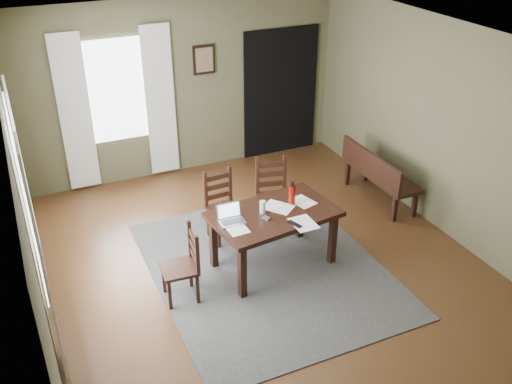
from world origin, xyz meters
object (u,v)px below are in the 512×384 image
chair_end (183,266)px  chair_back_right (273,195)px  water_bottle (292,194)px  chair_back_left (223,206)px  laptop (231,216)px  bench (377,172)px  dining_table (274,219)px

chair_end → chair_back_right: bearing=125.6°
chair_back_right → water_bottle: size_ratio=3.49×
chair_back_left → chair_end: bearing=-134.6°
laptop → water_bottle: water_bottle is taller
laptop → chair_back_right: bearing=41.1°
chair_end → chair_back_left: (0.84, 0.98, 0.02)m
bench → laptop: 2.70m
chair_end → water_bottle: bearing=104.4°
dining_table → chair_back_left: size_ratio=1.68×
dining_table → chair_back_left: 0.91m
chair_back_left → bench: bearing=-4.2°
chair_end → laptop: laptop is taller
dining_table → chair_end: 1.20m
bench → water_bottle: size_ratio=4.94×
dining_table → chair_back_left: bearing=104.1°
chair_back_right → laptop: bearing=-127.9°
chair_end → bench: size_ratio=0.63×
dining_table → chair_end: bearing=-179.6°
chair_end → chair_back_right: 1.80m
chair_back_right → water_bottle: bearing=-84.6°
chair_end → chair_back_left: 1.29m
chair_back_right → bench: chair_back_right is taller
chair_back_left → chair_back_right: size_ratio=0.94×
bench → water_bottle: water_bottle is taller
chair_back_left → laptop: size_ratio=3.11×
bench → chair_back_right: bearing=91.3°
chair_end → laptop: bearing=111.6°
bench → water_bottle: bearing=112.1°
dining_table → bench: size_ratio=1.12×
chair_end → bench: (3.20, 0.97, 0.04)m
laptop → bench: bearing=18.4°
dining_table → laptop: 0.54m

